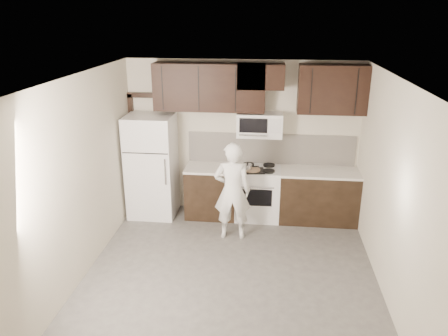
% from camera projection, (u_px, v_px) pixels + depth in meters
% --- Properties ---
extents(floor, '(4.50, 4.50, 0.00)m').
position_uv_depth(floor, '(230.00, 278.00, 5.98)').
color(floor, '#4D4B48').
rests_on(floor, ground).
extents(back_wall, '(4.00, 0.00, 4.00)m').
position_uv_depth(back_wall, '(242.00, 138.00, 7.62)').
color(back_wall, beige).
rests_on(back_wall, ground).
extents(ceiling, '(4.50, 4.50, 0.00)m').
position_uv_depth(ceiling, '(231.00, 79.00, 5.06)').
color(ceiling, white).
rests_on(ceiling, back_wall).
extents(counter_run, '(2.95, 0.64, 0.91)m').
position_uv_depth(counter_run, '(275.00, 194.00, 7.58)').
color(counter_run, black).
rests_on(counter_run, floor).
extents(stove, '(0.76, 0.66, 0.94)m').
position_uv_depth(stove, '(258.00, 193.00, 7.60)').
color(stove, white).
rests_on(stove, floor).
extents(backsplash, '(2.90, 0.02, 0.54)m').
position_uv_depth(backsplash, '(271.00, 149.00, 7.62)').
color(backsplash, silver).
rests_on(backsplash, counter_run).
extents(upper_cabinets, '(3.48, 0.35, 0.78)m').
position_uv_depth(upper_cabinets, '(255.00, 87.00, 7.12)').
color(upper_cabinets, black).
rests_on(upper_cabinets, back_wall).
extents(microwave, '(0.76, 0.42, 0.40)m').
position_uv_depth(microwave, '(260.00, 125.00, 7.31)').
color(microwave, white).
rests_on(microwave, upper_cabinets).
extents(refrigerator, '(0.80, 0.76, 1.80)m').
position_uv_depth(refrigerator, '(152.00, 166.00, 7.60)').
color(refrigerator, white).
rests_on(refrigerator, floor).
extents(door_trim, '(0.50, 0.08, 2.12)m').
position_uv_depth(door_trim, '(135.00, 141.00, 7.82)').
color(door_trim, black).
rests_on(door_trim, floor).
extents(saucepan, '(0.27, 0.16, 0.15)m').
position_uv_depth(saucepan, '(247.00, 168.00, 7.31)').
color(saucepan, silver).
rests_on(saucepan, stove).
extents(baking_tray, '(0.44, 0.35, 0.02)m').
position_uv_depth(baking_tray, '(252.00, 171.00, 7.32)').
color(baking_tray, black).
rests_on(baking_tray, counter_run).
extents(pizza, '(0.31, 0.31, 0.02)m').
position_uv_depth(pizza, '(252.00, 170.00, 7.31)').
color(pizza, tan).
rests_on(pizza, baking_tray).
extents(person, '(0.60, 0.42, 1.59)m').
position_uv_depth(person, '(232.00, 191.00, 6.81)').
color(person, white).
rests_on(person, floor).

